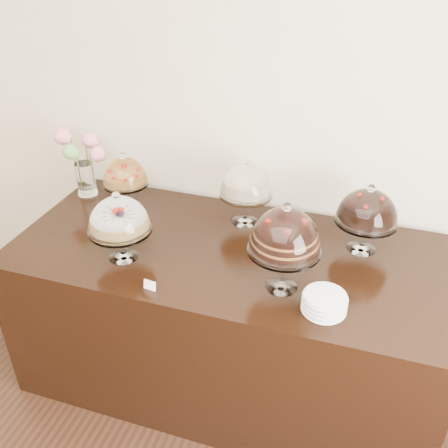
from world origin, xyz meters
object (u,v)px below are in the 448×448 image
(cake_stand_cheesecake, at_px, (246,183))
(flower_vase, at_px, (81,158))
(cake_stand_choco_layer, at_px, (285,234))
(cake_stand_fruit_tart, at_px, (125,174))
(cake_stand_dark_choco, at_px, (368,209))
(cake_stand_sugar_sponge, at_px, (119,218))
(plate_stack, at_px, (324,303))
(display_counter, at_px, (227,316))

(cake_stand_cheesecake, relative_size, flower_vase, 0.94)
(cake_stand_choco_layer, height_order, cake_stand_cheesecake, cake_stand_choco_layer)
(cake_stand_cheesecake, bearing_deg, cake_stand_choco_layer, -57.82)
(cake_stand_fruit_tart, bearing_deg, cake_stand_choco_layer, -24.53)
(cake_stand_choco_layer, height_order, cake_stand_dark_choco, cake_stand_choco_layer)
(cake_stand_sugar_sponge, distance_m, cake_stand_fruit_tart, 0.52)
(cake_stand_choco_layer, relative_size, cake_stand_dark_choco, 1.20)
(cake_stand_dark_choco, distance_m, plate_stack, 0.58)
(cake_stand_cheesecake, height_order, plate_stack, cake_stand_cheesecake)
(display_counter, distance_m, cake_stand_cheesecake, 0.75)
(display_counter, xyz_separation_m, flower_vase, (-1.01, 0.32, 0.68))
(cake_stand_fruit_tart, height_order, plate_stack, cake_stand_fruit_tart)
(display_counter, bearing_deg, cake_stand_fruit_tart, 159.80)
(cake_stand_dark_choco, distance_m, flower_vase, 1.66)
(cake_stand_sugar_sponge, distance_m, plate_stack, 1.03)
(cake_stand_choco_layer, xyz_separation_m, cake_stand_dark_choco, (0.32, 0.43, -0.06))
(cake_stand_sugar_sponge, height_order, cake_stand_dark_choco, cake_stand_dark_choco)
(flower_vase, distance_m, plate_stack, 1.68)
(display_counter, height_order, cake_stand_dark_choco, cake_stand_dark_choco)
(cake_stand_dark_choco, xyz_separation_m, flower_vase, (-1.66, 0.10, -0.00))
(cake_stand_sugar_sponge, relative_size, cake_stand_fruit_tart, 1.08)
(cake_stand_choco_layer, xyz_separation_m, cake_stand_cheesecake, (-0.32, 0.50, -0.05))
(cake_stand_sugar_sponge, height_order, flower_vase, flower_vase)
(display_counter, distance_m, cake_stand_dark_choco, 0.97)
(plate_stack, bearing_deg, cake_stand_choco_layer, 153.40)
(cake_stand_sugar_sponge, relative_size, cake_stand_choco_layer, 0.83)
(display_counter, distance_m, cake_stand_fruit_tart, 0.98)
(cake_stand_cheesecake, bearing_deg, plate_stack, -49.19)
(cake_stand_sugar_sponge, bearing_deg, cake_stand_cheesecake, 46.76)
(cake_stand_choco_layer, bearing_deg, cake_stand_cheesecake, 122.18)
(cake_stand_sugar_sponge, xyz_separation_m, cake_stand_cheesecake, (0.48, 0.51, 0.01))
(plate_stack, bearing_deg, cake_stand_fruit_tart, 155.12)
(cake_stand_dark_choco, bearing_deg, display_counter, -161.35)
(cake_stand_fruit_tart, xyz_separation_m, flower_vase, (-0.32, 0.07, 0.02))
(cake_stand_sugar_sponge, relative_size, plate_stack, 1.94)
(cake_stand_dark_choco, relative_size, flower_vase, 0.90)
(cake_stand_cheesecake, bearing_deg, display_counter, -92.30)
(cake_stand_choco_layer, distance_m, cake_stand_dark_choco, 0.54)
(cake_stand_cheesecake, bearing_deg, cake_stand_sugar_sponge, -133.24)
(cake_stand_fruit_tart, distance_m, flower_vase, 0.33)
(display_counter, height_order, cake_stand_cheesecake, cake_stand_cheesecake)
(cake_stand_sugar_sponge, distance_m, flower_vase, 0.76)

